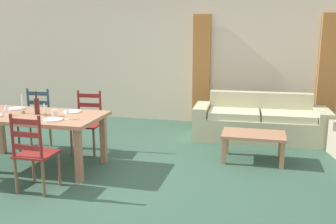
{
  "coord_description": "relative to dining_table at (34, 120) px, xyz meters",
  "views": [
    {
      "loc": [
        1.77,
        -4.3,
        1.86
      ],
      "look_at": [
        0.54,
        0.66,
        0.75
      ],
      "focal_mm": 39.59,
      "sensor_mm": 36.0,
      "label": 1
    }
  ],
  "objects": [
    {
      "name": "ground_plane",
      "position": [
        1.21,
        -0.06,
        -0.67
      ],
      "size": [
        9.6,
        9.6,
        0.02
      ],
      "primitive_type": "cube",
      "color": "#355542"
    },
    {
      "name": "wall_far",
      "position": [
        1.21,
        3.24,
        0.69
      ],
      "size": [
        9.6,
        0.16,
        2.7
      ],
      "primitive_type": "cube",
      "color": "beige",
      "rests_on": "ground_plane"
    },
    {
      "name": "curtain_panel_left",
      "position": [
        1.83,
        3.1,
        0.44
      ],
      "size": [
        0.35,
        0.08,
        2.2
      ],
      "primitive_type": "cube",
      "color": "#B97235",
      "rests_on": "ground_plane"
    },
    {
      "name": "curtain_panel_right",
      "position": [
        4.23,
        3.1,
        0.44
      ],
      "size": [
        0.35,
        0.08,
        2.2
      ],
      "primitive_type": "cube",
      "color": "#B97235",
      "rests_on": "ground_plane"
    },
    {
      "name": "dining_table",
      "position": [
        0.0,
        0.0,
        0.0
      ],
      "size": [
        1.9,
        0.96,
        0.75
      ],
      "color": "#AD7654",
      "rests_on": "ground_plane"
    },
    {
      "name": "dining_chair_near_right",
      "position": [
        0.48,
        -0.75,
        -0.19
      ],
      "size": [
        0.42,
        0.4,
        0.96
      ],
      "color": "maroon",
      "rests_on": "ground_plane"
    },
    {
      "name": "dining_chair_far_left",
      "position": [
        -0.49,
        0.76,
        -0.19
      ],
      "size": [
        0.44,
        0.42,
        0.96
      ],
      "color": "#2A4659",
      "rests_on": "ground_plane"
    },
    {
      "name": "dining_chair_far_right",
      "position": [
        0.41,
        0.77,
        -0.19
      ],
      "size": [
        0.45,
        0.43,
        0.96
      ],
      "color": "maroon",
      "rests_on": "ground_plane"
    },
    {
      "name": "dinner_plate_near_right",
      "position": [
        0.45,
        -0.25,
        0.1
      ],
      "size": [
        0.24,
        0.24,
        0.02
      ],
      "primitive_type": "cylinder",
      "color": "white",
      "rests_on": "dining_table"
    },
    {
      "name": "fork_near_right",
      "position": [
        0.3,
        -0.25,
        0.09
      ],
      "size": [
        0.02,
        0.17,
        0.01
      ],
      "primitive_type": "cube",
      "rotation": [
        0.0,
        0.0,
        0.01
      ],
      "color": "silver",
      "rests_on": "dining_table"
    },
    {
      "name": "dinner_plate_far_left",
      "position": [
        -0.45,
        0.25,
        0.1
      ],
      "size": [
        0.24,
        0.24,
        0.02
      ],
      "primitive_type": "cylinder",
      "color": "white",
      "rests_on": "dining_table"
    },
    {
      "name": "fork_far_left",
      "position": [
        -0.6,
        0.25,
        0.09
      ],
      "size": [
        0.02,
        0.17,
        0.01
      ],
      "primitive_type": "cube",
      "rotation": [
        0.0,
        0.0,
        0.03
      ],
      "color": "silver",
      "rests_on": "dining_table"
    },
    {
      "name": "dinner_plate_far_right",
      "position": [
        0.45,
        0.25,
        0.1
      ],
      "size": [
        0.24,
        0.24,
        0.02
      ],
      "primitive_type": "cylinder",
      "color": "white",
      "rests_on": "dining_table"
    },
    {
      "name": "fork_far_right",
      "position": [
        0.3,
        0.25,
        0.09
      ],
      "size": [
        0.02,
        0.17,
        0.01
      ],
      "primitive_type": "cube",
      "rotation": [
        0.0,
        0.0,
        -0.02
      ],
      "color": "silver",
      "rests_on": "dining_table"
    },
    {
      "name": "wine_bottle",
      "position": [
        0.05,
        0.02,
        0.2
      ],
      "size": [
        0.07,
        0.07,
        0.32
      ],
      "color": "#471919",
      "rests_on": "dining_table"
    },
    {
      "name": "wine_glass_near_left",
      "position": [
        -0.32,
        -0.13,
        0.2
      ],
      "size": [
        0.06,
        0.06,
        0.16
      ],
      "color": "white",
      "rests_on": "dining_table"
    },
    {
      "name": "wine_glass_near_right",
      "position": [
        0.6,
        -0.15,
        0.2
      ],
      "size": [
        0.06,
        0.06,
        0.16
      ],
      "color": "white",
      "rests_on": "dining_table"
    },
    {
      "name": "coffee_cup_primary",
      "position": [
        0.35,
        -0.04,
        0.13
      ],
      "size": [
        0.07,
        0.07,
        0.09
      ],
      "primitive_type": "cylinder",
      "color": "beige",
      "rests_on": "dining_table"
    },
    {
      "name": "candle_tall",
      "position": [
        -0.18,
        0.02,
        0.16
      ],
      "size": [
        0.05,
        0.05,
        0.27
      ],
      "color": "#998C66",
      "rests_on": "dining_table"
    },
    {
      "name": "candle_short",
      "position": [
        0.2,
        -0.04,
        0.13
      ],
      "size": [
        0.05,
        0.05,
        0.17
      ],
      "color": "#998C66",
      "rests_on": "dining_table"
    },
    {
      "name": "couch",
      "position": [
        3.03,
        2.17,
        -0.37
      ],
      "size": [
        2.31,
        0.89,
        0.8
      ],
      "color": "#C3BE92",
      "rests_on": "ground_plane"
    },
    {
      "name": "coffee_table",
      "position": [
        2.95,
        0.96,
        -0.31
      ],
      "size": [
        0.9,
        0.56,
        0.42
      ],
      "color": "#AD7654",
      "rests_on": "ground_plane"
    }
  ]
}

